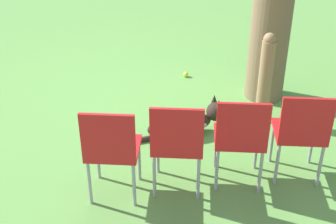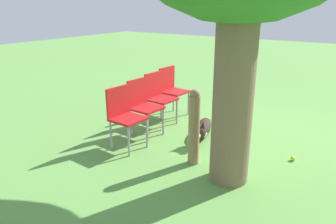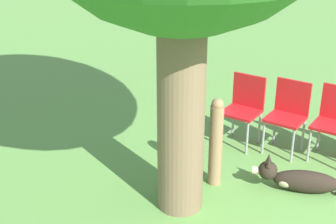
{
  "view_description": "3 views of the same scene",
  "coord_description": "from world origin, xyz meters",
  "views": [
    {
      "loc": [
        4.94,
        -0.26,
        2.72
      ],
      "look_at": [
        0.72,
        -0.21,
        0.29
      ],
      "focal_mm": 50.0,
      "sensor_mm": 36.0,
      "label": 1
    },
    {
      "loc": [
        -1.52,
        4.35,
        2.05
      ],
      "look_at": [
        1.04,
        0.47,
        0.49
      ],
      "focal_mm": 35.0,
      "sensor_mm": 36.0,
      "label": 2
    },
    {
      "loc": [
        -3.79,
        -0.97,
        2.84
      ],
      "look_at": [
        -0.3,
        1.05,
        1.09
      ],
      "focal_mm": 50.0,
      "sensor_mm": 36.0,
      "label": 3
    }
  ],
  "objects": [
    {
      "name": "red_chair_0",
      "position": [
        1.72,
        -0.69,
        0.53
      ],
      "size": [
        0.45,
        0.47,
        0.91
      ],
      "rotation": [
        0.0,
        0.0,
        3.06
      ],
      "color": "red",
      "rests_on": "ground_plane"
    },
    {
      "name": "dog",
      "position": [
        0.69,
        0.0,
        0.14
      ],
      "size": [
        0.48,
        1.19,
        0.39
      ],
      "rotation": [
        0.0,
        0.0,
        1.88
      ],
      "color": "#2D231C",
      "rests_on": "ground_plane"
    },
    {
      "name": "red_chair_3",
      "position": [
        1.48,
        0.96,
        0.53
      ],
      "size": [
        0.45,
        0.47,
        0.91
      ],
      "rotation": [
        0.0,
        0.0,
        3.06
      ],
      "color": "red",
      "rests_on": "ground_plane"
    },
    {
      "name": "ground_plane",
      "position": [
        0.0,
        0.0,
        0.0
      ],
      "size": [
        30.0,
        30.0,
        0.0
      ],
      "primitive_type": "plane",
      "color": "#609947"
    },
    {
      "name": "tennis_ball",
      "position": [
        -0.73,
        0.05,
        0.03
      ],
      "size": [
        0.07,
        0.07,
        0.07
      ],
      "color": "#CCE033",
      "rests_on": "ground_plane"
    },
    {
      "name": "fence_post",
      "position": [
        0.38,
        0.85,
        0.52
      ],
      "size": [
        0.15,
        0.15,
        1.02
      ],
      "color": "#937551",
      "rests_on": "ground_plane"
    },
    {
      "name": "red_chair_2",
      "position": [
        1.56,
        0.41,
        0.53
      ],
      "size": [
        0.45,
        0.47,
        0.91
      ],
      "rotation": [
        0.0,
        0.0,
        3.06
      ],
      "color": "red",
      "rests_on": "ground_plane"
    },
    {
      "name": "red_chair_1",
      "position": [
        1.64,
        -0.14,
        0.53
      ],
      "size": [
        0.45,
        0.47,
        0.91
      ],
      "rotation": [
        0.0,
        0.0,
        3.06
      ],
      "color": "red",
      "rests_on": "ground_plane"
    }
  ]
}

